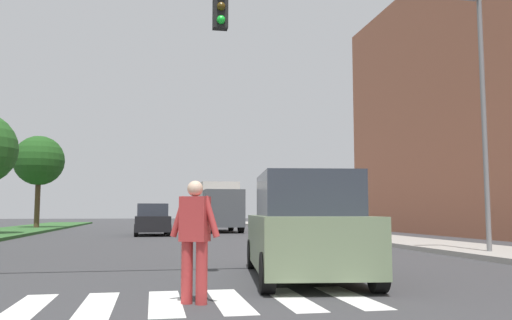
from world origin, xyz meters
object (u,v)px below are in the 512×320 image
at_px(pedestrian_performer, 195,235).
at_px(truck_box_delivery, 219,206).
at_px(suv_crossing, 305,229).
at_px(sedan_midblock, 152,221).
at_px(tree_distant, 39,161).
at_px(street_lamp_right, 480,96).

xyz_separation_m(pedestrian_performer, truck_box_delivery, (3.52, 26.09, 0.70)).
xyz_separation_m(suv_crossing, sedan_midblock, (-2.86, 19.30, -0.15)).
relative_size(tree_distant, sedan_midblock, 1.57).
height_order(tree_distant, suv_crossing, tree_distant).
bearing_deg(street_lamp_right, sedan_midblock, 120.85).
bearing_deg(suv_crossing, tree_distant, 109.90).
bearing_deg(tree_distant, pedestrian_performer, -75.12).
bearing_deg(pedestrian_performer, suv_crossing, 46.10).
bearing_deg(suv_crossing, pedestrian_performer, -133.90).
bearing_deg(tree_distant, street_lamp_right, -56.60).
bearing_deg(truck_box_delivery, street_lamp_right, -75.57).
distance_m(tree_distant, sedan_midblock, 13.90).
bearing_deg(sedan_midblock, pedestrian_performer, -88.41).
bearing_deg(sedan_midblock, suv_crossing, -81.57).
distance_m(pedestrian_performer, truck_box_delivery, 26.34).
bearing_deg(truck_box_delivery, tree_distant, 152.91).
relative_size(pedestrian_performer, sedan_midblock, 0.41).
bearing_deg(sedan_midblock, street_lamp_right, -59.15).
bearing_deg(sedan_midblock, tree_distant, 126.87).
height_order(tree_distant, truck_box_delivery, tree_distant).
xyz_separation_m(tree_distant, street_lamp_right, (17.24, -26.14, -0.24)).
relative_size(tree_distant, truck_box_delivery, 1.04).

